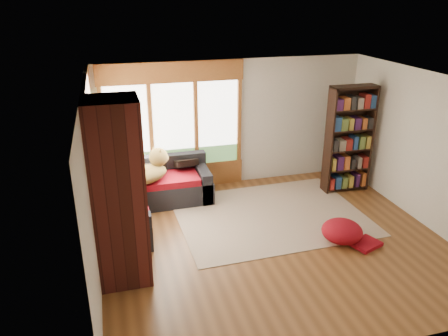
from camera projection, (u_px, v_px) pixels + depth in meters
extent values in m
plane|color=brown|center=(273.00, 240.00, 7.19)|extent=(5.50, 5.50, 0.00)
plane|color=white|center=(281.00, 83.00, 6.22)|extent=(5.50, 5.50, 0.00)
cube|color=silver|center=(232.00, 123.00, 8.94)|extent=(5.50, 0.04, 2.60)
cube|color=silver|center=(368.00, 255.00, 4.47)|extent=(5.50, 0.04, 2.60)
cube|color=silver|center=(91.00, 187.00, 6.04)|extent=(0.04, 5.00, 2.60)
cube|color=silver|center=(429.00, 151.00, 7.38)|extent=(0.04, 5.00, 2.60)
cube|color=#975726|center=(174.00, 126.00, 8.60)|extent=(2.82, 0.10, 1.90)
cube|color=white|center=(174.00, 126.00, 8.60)|extent=(2.54, 0.09, 1.62)
cube|color=#975726|center=(94.00, 154.00, 7.10)|extent=(0.10, 2.62, 1.90)
cube|color=white|center=(94.00, 154.00, 7.10)|extent=(0.09, 2.36, 1.62)
cube|color=#8C9E6D|center=(93.00, 117.00, 7.70)|extent=(0.03, 0.72, 0.90)
cube|color=#471914|center=(119.00, 194.00, 5.81)|extent=(0.70, 0.70, 2.60)
cube|color=black|center=(157.00, 189.00, 8.55)|extent=(2.20, 0.90, 0.42)
cube|color=black|center=(154.00, 164.00, 8.71)|extent=(2.20, 0.20, 0.38)
cube|color=black|center=(207.00, 180.00, 8.76)|extent=(0.20, 0.90, 0.60)
cube|color=#9C0410|center=(152.00, 180.00, 8.31)|extent=(1.90, 0.66, 0.12)
cube|color=black|center=(125.00, 208.00, 7.81)|extent=(0.90, 2.20, 0.42)
cube|color=black|center=(103.00, 190.00, 7.57)|extent=(0.20, 2.20, 0.38)
cube|color=black|center=(129.00, 231.00, 6.88)|extent=(0.90, 0.20, 0.60)
cube|color=#9C0410|center=(132.00, 202.00, 7.42)|extent=(0.66, 1.20, 0.12)
cube|color=#9C0410|center=(129.00, 181.00, 8.27)|extent=(0.66, 0.66, 0.12)
cube|color=beige|center=(270.00, 215.00, 7.99)|extent=(3.39, 2.63, 0.01)
cube|color=black|center=(369.00, 138.00, 8.77)|extent=(0.04, 0.31, 2.16)
cube|color=black|center=(329.00, 142.00, 8.55)|extent=(0.04, 0.31, 2.16)
cube|color=black|center=(345.00, 138.00, 8.79)|extent=(0.92, 0.02, 2.16)
cube|color=black|center=(344.00, 186.00, 9.04)|extent=(0.84, 0.29, 0.03)
cube|color=black|center=(346.00, 168.00, 8.89)|extent=(0.84, 0.29, 0.03)
cube|color=black|center=(348.00, 149.00, 8.74)|extent=(0.84, 0.29, 0.03)
cube|color=black|center=(350.00, 129.00, 8.58)|extent=(0.84, 0.29, 0.03)
cube|color=black|center=(352.00, 109.00, 8.43)|extent=(0.84, 0.29, 0.03)
cube|color=black|center=(355.00, 88.00, 8.27)|extent=(0.84, 0.29, 0.03)
cube|color=#726659|center=(349.00, 140.00, 8.64)|extent=(0.80, 0.23, 2.00)
ellipsoid|color=#9C0410|center=(342.00, 230.00, 7.11)|extent=(0.86, 0.86, 0.36)
ellipsoid|color=brown|center=(146.00, 172.00, 7.96)|extent=(1.04, 0.94, 0.29)
sphere|color=brown|center=(159.00, 160.00, 8.12)|extent=(0.49, 0.49, 0.35)
cone|color=brown|center=(156.00, 154.00, 8.03)|extent=(0.18, 0.18, 0.15)
ellipsoid|color=black|center=(118.00, 189.00, 7.36)|extent=(0.48, 0.72, 0.24)
sphere|color=black|center=(118.00, 177.00, 7.55)|extent=(0.30, 0.30, 0.29)
cone|color=black|center=(117.00, 172.00, 7.46)|extent=(0.11, 0.11, 0.12)
cube|color=black|center=(189.00, 156.00, 8.70)|extent=(0.45, 0.12, 0.45)
cube|color=black|center=(159.00, 159.00, 8.55)|extent=(0.45, 0.12, 0.45)
cube|color=black|center=(111.00, 172.00, 7.91)|extent=(0.45, 0.12, 0.45)
cube|color=black|center=(113.00, 198.00, 6.93)|extent=(0.45, 0.12, 0.45)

